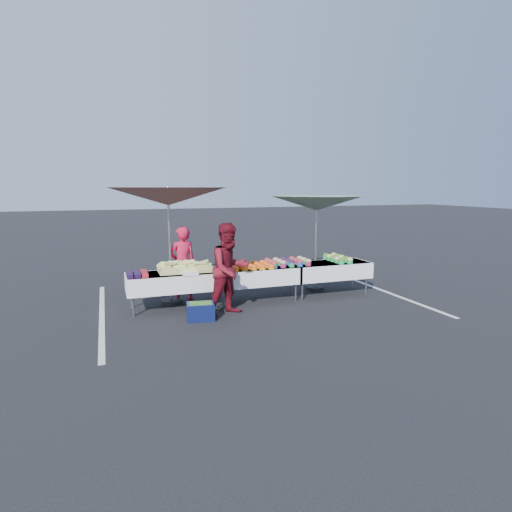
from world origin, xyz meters
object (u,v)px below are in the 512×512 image
object	(u,v)px
storage_bin	(201,311)
umbrella_right	(317,204)
customer	(230,269)
umbrella_left	(168,197)
vendor	(183,264)
table_center	(256,275)
table_left	(173,281)
table_right	(329,270)

from	to	relation	value
storage_bin	umbrella_right	bearing A→B (deg)	32.60
customer	umbrella_left	size ratio (longest dim) A/B	0.64
vendor	customer	distance (m)	1.48
table_center	umbrella_left	bearing A→B (deg)	167.38
table_left	vendor	xyz separation A→B (m)	(0.30, 0.55, 0.24)
table_center	customer	xyz separation A→B (m)	(-0.81, -0.75, 0.32)
umbrella_right	table_center	bearing A→B (deg)	-163.73
table_right	vendor	bearing A→B (deg)	170.54
table_right	umbrella_left	world-z (taller)	umbrella_left
vendor	customer	xyz separation A→B (m)	(0.69, -1.30, 0.08)
table_left	table_right	bearing A→B (deg)	0.00
table_right	vendor	distance (m)	3.36
table_center	umbrella_right	bearing A→B (deg)	16.27
table_right	umbrella_left	bearing A→B (deg)	173.64
table_center	umbrella_right	size ratio (longest dim) A/B	0.75
table_center	umbrella_left	size ratio (longest dim) A/B	0.66
table_center	umbrella_right	xyz separation A→B (m)	(1.70, 0.50, 1.49)
vendor	umbrella_right	xyz separation A→B (m)	(3.20, -0.05, 1.26)
table_left	umbrella_right	size ratio (longest dim) A/B	0.75
customer	table_left	bearing A→B (deg)	123.00
vendor	storage_bin	distance (m)	1.62
table_right	umbrella_right	bearing A→B (deg)	101.32
table_left	customer	size ratio (longest dim) A/B	1.03
vendor	table_right	bearing A→B (deg)	160.77
table_right	umbrella_right	distance (m)	1.58
customer	umbrella_right	world-z (taller)	umbrella_right
table_center	vendor	distance (m)	1.62
storage_bin	table_left	bearing A→B (deg)	119.31
table_left	umbrella_right	world-z (taller)	umbrella_right
umbrella_left	table_right	bearing A→B (deg)	-6.36
table_left	umbrella_left	distance (m)	1.73
table_left	table_right	world-z (taller)	same
table_center	umbrella_left	xyz separation A→B (m)	(-1.79, 0.40, 1.68)
vendor	customer	size ratio (longest dim) A/B	0.91
table_center	vendor	xyz separation A→B (m)	(-1.50, 0.55, 0.24)
table_left	table_right	distance (m)	3.60
table_right	storage_bin	distance (m)	3.40
table_right	customer	distance (m)	2.73
customer	umbrella_right	size ratio (longest dim) A/B	0.72
vendor	table_left	bearing A→B (deg)	51.81
table_right	storage_bin	bearing A→B (deg)	-163.93
customer	umbrella_right	bearing A→B (deg)	6.67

